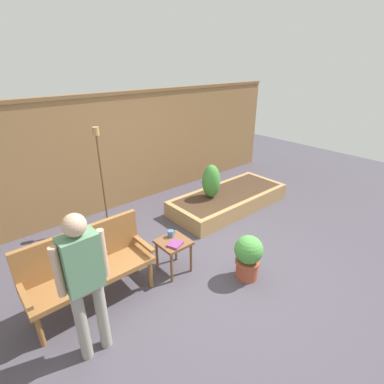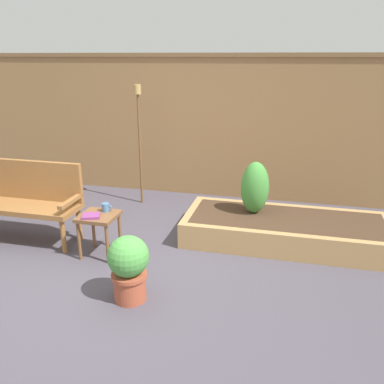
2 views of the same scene
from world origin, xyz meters
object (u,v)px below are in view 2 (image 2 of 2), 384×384
(potted_boxwood, at_px, (129,266))
(shrub_near_bench, at_px, (255,188))
(book_on_table, at_px, (91,216))
(tiki_torch, at_px, (139,124))
(garden_bench, at_px, (23,195))
(side_table, at_px, (99,222))
(cup_on_table, at_px, (106,207))

(potted_boxwood, bearing_deg, shrub_near_bench, 60.54)
(book_on_table, relative_size, tiki_torch, 0.10)
(garden_bench, xyz_separation_m, shrub_near_bench, (2.68, 0.71, 0.07))
(garden_bench, distance_m, potted_boxwood, 1.99)
(side_table, xyz_separation_m, shrub_near_bench, (1.60, 0.93, 0.22))
(tiki_torch, bearing_deg, book_on_table, -86.44)
(cup_on_table, height_order, shrub_near_bench, shrub_near_bench)
(garden_bench, height_order, potted_boxwood, garden_bench)
(garden_bench, relative_size, potted_boxwood, 2.31)
(cup_on_table, height_order, potted_boxwood, potted_boxwood)
(potted_boxwood, relative_size, shrub_near_bench, 0.98)
(side_table, xyz_separation_m, cup_on_table, (0.04, 0.11, 0.13))
(shrub_near_bench, height_order, tiki_torch, tiki_torch)
(potted_boxwood, distance_m, shrub_near_bench, 1.94)
(book_on_table, distance_m, shrub_near_bench, 1.94)
(book_on_table, distance_m, potted_boxwood, 0.97)
(cup_on_table, distance_m, book_on_table, 0.21)
(shrub_near_bench, relative_size, tiki_torch, 0.36)
(garden_bench, relative_size, shrub_near_bench, 2.27)
(garden_bench, height_order, shrub_near_bench, garden_bench)
(side_table, distance_m, potted_boxwood, 0.99)
(cup_on_table, xyz_separation_m, shrub_near_bench, (1.56, 0.82, 0.09))
(side_table, relative_size, potted_boxwood, 0.77)
(side_table, xyz_separation_m, tiki_torch, (-0.15, 1.69, 0.79))
(garden_bench, xyz_separation_m, potted_boxwood, (1.74, -0.96, -0.20))
(cup_on_table, xyz_separation_m, tiki_torch, (-0.19, 1.58, 0.66))
(book_on_table, bearing_deg, cup_on_table, 46.80)
(garden_bench, bearing_deg, book_on_table, -16.36)
(tiki_torch, bearing_deg, garden_bench, -122.27)
(potted_boxwood, bearing_deg, tiki_torch, 108.28)
(side_table, relative_size, tiki_torch, 0.28)
(garden_bench, relative_size, side_table, 3.00)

